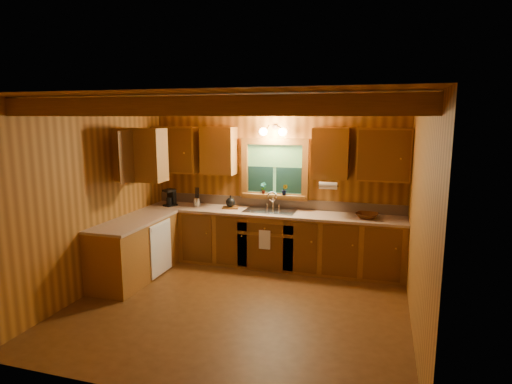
{
  "coord_description": "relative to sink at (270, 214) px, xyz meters",
  "views": [
    {
      "loc": [
        1.68,
        -4.83,
        2.39
      ],
      "look_at": [
        0.0,
        0.8,
        1.35
      ],
      "focal_mm": 29.76,
      "sensor_mm": 36.0,
      "label": 1
    }
  ],
  "objects": [
    {
      "name": "backsplash",
      "position": [
        0.0,
        0.28,
        0.12
      ],
      "size": [
        4.2,
        0.02,
        0.16
      ],
      "primitive_type": "cube",
      "color": "tan",
      "rests_on": "room"
    },
    {
      "name": "countertop",
      "position": [
        -0.48,
        -0.31,
        0.02
      ],
      "size": [
        4.2,
        2.24,
        0.04
      ],
      "color": "tan",
      "rests_on": "base_cabinets"
    },
    {
      "name": "utensil_crock",
      "position": [
        -1.29,
        0.01,
        0.12
      ],
      "size": [
        0.12,
        0.12,
        0.33
      ],
      "rotation": [
        0.0,
        0.0,
        -0.33
      ],
      "color": "silver",
      "rests_on": "countertop"
    },
    {
      "name": "sink",
      "position": [
        0.0,
        0.0,
        0.0
      ],
      "size": [
        0.82,
        0.48,
        0.43
      ],
      "color": "silver",
      "rests_on": "countertop"
    },
    {
      "name": "paper_towel_roll",
      "position": [
        0.92,
        -0.07,
        0.51
      ],
      "size": [
        0.27,
        0.11,
        0.11
      ],
      "primitive_type": "cylinder",
      "rotation": [
        0.0,
        1.57,
        0.0
      ],
      "color": "white",
      "rests_on": "upper_cabinets"
    },
    {
      "name": "upper_cabinets",
      "position": [
        -0.56,
        -0.18,
        0.98
      ],
      "size": [
        4.19,
        1.77,
        0.78
      ],
      "color": "brown",
      "rests_on": "room"
    },
    {
      "name": "potted_plant_left",
      "position": [
        -0.18,
        0.21,
        0.38
      ],
      "size": [
        0.11,
        0.09,
        0.19
      ],
      "primitive_type": "imported",
      "rotation": [
        0.0,
        0.0,
        -0.21
      ],
      "color": "brown",
      "rests_on": "window_sill"
    },
    {
      "name": "cutting_board",
      "position": [
        -0.69,
        0.02,
        0.06
      ],
      "size": [
        0.3,
        0.24,
        0.02
      ],
      "primitive_type": "cube",
      "rotation": [
        0.0,
        0.0,
        0.25
      ],
      "color": "brown",
      "rests_on": "countertop"
    },
    {
      "name": "ceiling_beams",
      "position": [
        0.0,
        -1.6,
        1.63
      ],
      "size": [
        4.2,
        2.54,
        0.18
      ],
      "color": "brown",
      "rests_on": "room"
    },
    {
      "name": "coffee_maker",
      "position": [
        -1.74,
        -0.06,
        0.18
      ],
      "size": [
        0.16,
        0.2,
        0.28
      ],
      "rotation": [
        0.0,
        0.0,
        -0.4
      ],
      "color": "black",
      "rests_on": "countertop"
    },
    {
      "name": "room",
      "position": [
        0.0,
        -1.6,
        0.44
      ],
      "size": [
        4.2,
        4.2,
        4.2
      ],
      "color": "#593615",
      "rests_on": "ground"
    },
    {
      "name": "window_sill",
      "position": [
        0.0,
        0.22,
        0.26
      ],
      "size": [
        1.06,
        0.14,
        0.04
      ],
      "primitive_type": "cube",
      "color": "brown",
      "rests_on": "room"
    },
    {
      "name": "teakettle",
      "position": [
        -0.69,
        0.02,
        0.15
      ],
      "size": [
        0.16,
        0.16,
        0.2
      ],
      "rotation": [
        0.0,
        0.0,
        -0.37
      ],
      "color": "black",
      "rests_on": "cutting_board"
    },
    {
      "name": "base_cabinets",
      "position": [
        -0.49,
        -0.32,
        -0.43
      ],
      "size": [
        4.2,
        2.22,
        0.86
      ],
      "color": "brown",
      "rests_on": "ground"
    },
    {
      "name": "wall_sconce",
      "position": [
        0.0,
        0.14,
        1.31
      ],
      "size": [
        0.45,
        0.21,
        0.17
      ],
      "color": "black",
      "rests_on": "room"
    },
    {
      "name": "dishwasher_panel",
      "position": [
        -1.47,
        -0.92,
        -0.43
      ],
      "size": [
        0.02,
        0.6,
        0.8
      ],
      "primitive_type": "cube",
      "color": "white",
      "rests_on": "base_cabinets"
    },
    {
      "name": "window",
      "position": [
        0.0,
        0.26,
        0.67
      ],
      "size": [
        1.12,
        0.08,
        1.0
      ],
      "color": "brown",
      "rests_on": "room"
    },
    {
      "name": "wicker_basket",
      "position": [
        1.51,
        -0.06,
        0.08
      ],
      "size": [
        0.38,
        0.38,
        0.08
      ],
      "primitive_type": "imported",
      "rotation": [
        0.0,
        0.0,
        -0.18
      ],
      "color": "#48230C",
      "rests_on": "countertop"
    },
    {
      "name": "dish_towel",
      "position": [
        0.0,
        -0.34,
        -0.34
      ],
      "size": [
        0.18,
        0.01,
        0.3
      ],
      "primitive_type": "cube",
      "color": "white",
      "rests_on": "base_cabinets"
    },
    {
      "name": "potted_plant_right",
      "position": [
        0.19,
        0.18,
        0.37
      ],
      "size": [
        0.11,
        0.09,
        0.18
      ],
      "primitive_type": "imported",
      "rotation": [
        0.0,
        0.0,
        -0.09
      ],
      "color": "brown",
      "rests_on": "window_sill"
    }
  ]
}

